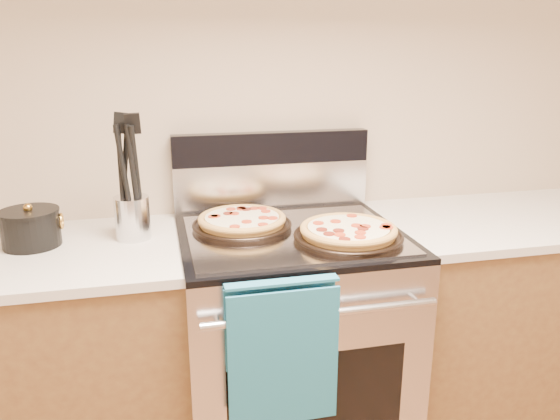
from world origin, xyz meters
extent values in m
plane|color=tan|center=(0.00, 2.00, 1.35)|extent=(4.00, 0.00, 4.00)
cube|color=#B7B7BC|center=(0.00, 1.65, 0.45)|extent=(0.76, 0.68, 0.90)
cube|color=black|center=(0.00, 1.31, 0.45)|extent=(0.56, 0.01, 0.40)
cube|color=black|center=(0.00, 1.65, 0.91)|extent=(0.76, 0.68, 0.02)
cube|color=silver|center=(0.00, 1.96, 1.01)|extent=(0.76, 0.06, 0.18)
cube|color=black|center=(0.00, 1.96, 1.16)|extent=(0.76, 0.06, 0.12)
cylinder|color=silver|center=(0.00, 1.27, 0.80)|extent=(0.70, 0.03, 0.03)
cube|color=gray|center=(0.00, 1.62, 0.92)|extent=(0.70, 0.55, 0.01)
cube|color=brown|center=(-0.88, 1.68, 0.44)|extent=(1.00, 0.62, 0.88)
cube|color=beige|center=(-0.88, 1.68, 0.90)|extent=(1.02, 0.64, 0.03)
cube|color=brown|center=(0.88, 1.68, 0.44)|extent=(1.00, 0.62, 0.88)
cube|color=beige|center=(0.88, 1.68, 0.90)|extent=(1.02, 0.64, 0.03)
cylinder|color=silver|center=(-0.52, 1.74, 0.98)|extent=(0.13, 0.13, 0.14)
cylinder|color=black|center=(-0.84, 1.74, 0.97)|extent=(0.19, 0.19, 0.11)
camera|label=1|loc=(-0.44, -0.07, 1.53)|focal=35.00mm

